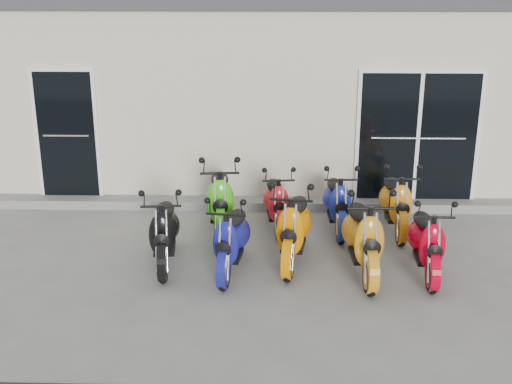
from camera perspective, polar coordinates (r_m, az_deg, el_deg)
ground at (r=8.94m, az=-0.12°, el=-5.78°), size 80.00×80.00×0.00m
building at (r=13.51m, az=0.62°, el=9.59°), size 14.00×6.00×3.20m
roof_cap at (r=13.36m, az=0.65°, el=16.73°), size 14.20×6.20×0.16m
front_step at (r=10.79m, az=0.24°, el=-1.03°), size 14.00×0.40×0.15m
door_left at (r=11.15m, az=-16.47°, el=5.19°), size 1.07×0.08×2.22m
door_right at (r=10.85m, az=14.18°, el=5.03°), size 2.02×0.08×2.22m
scooter_front_black at (r=8.57m, az=-8.19°, el=-2.75°), size 0.76×1.66×1.19m
scooter_front_blue at (r=8.28m, az=-2.19°, el=-3.48°), size 0.75×1.62×1.15m
scooter_front_orange_a at (r=8.55m, az=3.42°, el=-2.37°), size 0.87×1.79×1.27m
scooter_front_orange_b at (r=8.31m, az=9.52°, el=-3.11°), size 0.72×1.79×1.30m
scooter_front_red at (r=8.50m, az=14.96°, el=-3.58°), size 0.63×1.57×1.14m
scooter_back_green at (r=9.59m, az=-3.22°, el=0.07°), size 0.80×1.81×1.30m
scooter_back_red at (r=9.72m, az=1.80°, el=-0.30°), size 0.69×1.53×1.10m
scooter_back_blue at (r=9.73m, az=7.24°, el=-0.28°), size 0.61×1.56×1.14m
scooter_back_yellow at (r=9.82m, az=12.35°, el=-0.27°), size 0.58×1.60×1.18m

